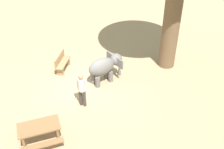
# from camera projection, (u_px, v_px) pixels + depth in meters

# --- Properties ---
(ground_plane) EXTENTS (60.00, 60.00, 0.00)m
(ground_plane) POSITION_uv_depth(u_px,v_px,m) (85.00, 84.00, 12.74)
(ground_plane) COLOR tan
(elephant) EXTENTS (1.84, 1.60, 1.31)m
(elephant) POSITION_uv_depth(u_px,v_px,m) (105.00, 66.00, 12.54)
(elephant) COLOR slate
(elephant) RESTS_ON ground_plane
(person_handler) EXTENTS (0.32, 0.51, 1.62)m
(person_handler) POSITION_uv_depth(u_px,v_px,m) (82.00, 88.00, 10.93)
(person_handler) COLOR #3F3833
(person_handler) RESTS_ON ground_plane
(wooden_bench) EXTENTS (1.46, 0.77, 0.88)m
(wooden_bench) POSITION_uv_depth(u_px,v_px,m) (62.00, 62.00, 13.58)
(wooden_bench) COLOR #9E7A51
(wooden_bench) RESTS_ON ground_plane
(picnic_table_far) EXTENTS (2.11, 2.11, 0.78)m
(picnic_table_far) POSITION_uv_depth(u_px,v_px,m) (39.00, 130.00, 9.44)
(picnic_table_far) COLOR olive
(picnic_table_far) RESTS_ON ground_plane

